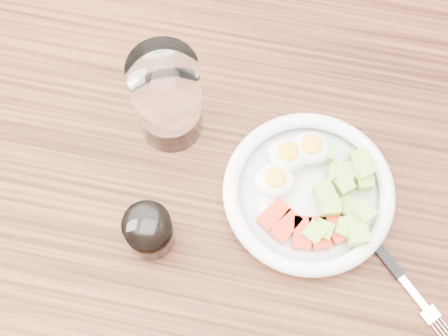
{
  "coord_description": "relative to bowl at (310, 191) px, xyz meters",
  "views": [
    {
      "loc": [
        0.05,
        -0.3,
        1.64
      ],
      "look_at": [
        -0.01,
        0.01,
        0.8
      ],
      "focal_mm": 50.0,
      "sensor_mm": 36.0,
      "label": 1
    }
  ],
  "objects": [
    {
      "name": "ground",
      "position": [
        -0.12,
        -0.0,
        -0.79
      ],
      "size": [
        4.0,
        4.0,
        0.0
      ],
      "primitive_type": "plane",
      "color": "brown",
      "rests_on": "ground"
    },
    {
      "name": "bowl",
      "position": [
        0.0,
        0.0,
        0.0
      ],
      "size": [
        0.25,
        0.25,
        0.06
      ],
      "color": "white",
      "rests_on": "dining_table"
    },
    {
      "name": "fork",
      "position": [
        0.13,
        -0.08,
        -0.02
      ],
      "size": [
        0.16,
        0.15,
        0.01
      ],
      "color": "black",
      "rests_on": "dining_table"
    },
    {
      "name": "water_glass",
      "position": [
        -0.22,
        0.07,
        0.06
      ],
      "size": [
        0.1,
        0.1,
        0.17
      ],
      "primitive_type": "cylinder",
      "color": "white",
      "rests_on": "dining_table"
    },
    {
      "name": "coffee_glass",
      "position": [
        -0.21,
        -0.11,
        0.01
      ],
      "size": [
        0.07,
        0.07,
        0.08
      ],
      "color": "white",
      "rests_on": "dining_table"
    },
    {
      "name": "dining_table",
      "position": [
        -0.12,
        -0.0,
        -0.12
      ],
      "size": [
        1.5,
        0.9,
        0.77
      ],
      "color": "brown",
      "rests_on": "ground"
    }
  ]
}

